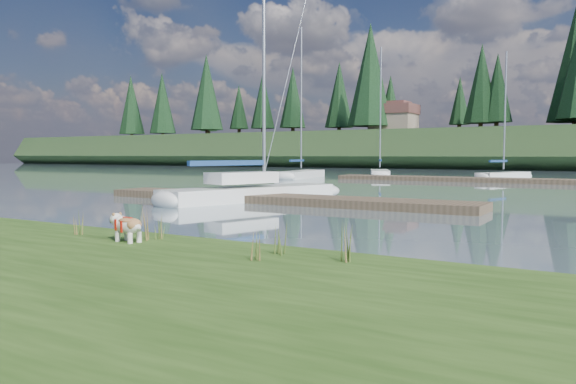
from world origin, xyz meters
The scene contains 21 objects.
ground centered at (0.00, 30.00, 0.00)m, with size 200.00×200.00×0.00m, color slate.
ridge centered at (0.00, 73.00, 2.50)m, with size 200.00×20.00×5.00m, color #22361A.
bulldog centered at (0.31, -2.59, 0.65)m, with size 0.82×0.41×0.49m.
sailboat_main centered at (-5.13, 9.86, 0.42)m, with size 4.24×9.04×12.81m.
dock_near centered at (-4.00, 9.00, 0.15)m, with size 16.00×2.00×0.30m, color #4C3D2C.
dock_far centered at (2.00, 30.00, 0.15)m, with size 26.00×2.20×0.30m, color #4C3D2C.
sailboat_bg_0 centered at (-14.73, 30.26, 0.32)m, with size 3.09×8.48×12.03m.
sailboat_bg_1 centered at (-10.31, 35.54, 0.33)m, with size 4.21×7.23×10.93m.
sailboat_bg_2 centered at (0.21, 34.46, 0.33)m, with size 3.36×6.18×9.46m.
weed_0 centered at (0.41, -2.27, 0.63)m, with size 0.17×0.14×0.68m.
weed_1 centered at (0.62, -2.08, 0.57)m, with size 0.17×0.14×0.52m.
weed_2 centered at (3.25, -2.27, 0.62)m, with size 0.17×0.14×0.64m.
weed_3 centered at (-1.13, -2.51, 0.56)m, with size 0.17×0.14×0.51m.
weed_4 centered at (3.24, -2.80, 0.53)m, with size 0.17×0.14×0.43m.
weed_5 centered at (4.42, -2.28, 0.64)m, with size 0.17×0.14×0.69m.
mud_lip centered at (0.00, -1.60, 0.07)m, with size 60.00×0.50×0.14m, color #33281C.
conifer_0 centered at (-55.00, 67.00, 12.64)m, with size 5.72×5.72×14.15m.
conifer_1 centered at (-40.00, 71.00, 11.28)m, with size 4.40×4.40×11.30m.
conifer_2 centered at (-25.00, 68.00, 13.54)m, with size 6.60×6.60×16.05m.
conifer_3 centered at (-10.00, 72.00, 11.74)m, with size 4.84×4.84×12.25m.
house_0 centered at (-22.00, 70.00, 7.31)m, with size 6.30×5.30×4.65m.
Camera 1 is at (7.80, -9.50, 1.89)m, focal length 35.00 mm.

